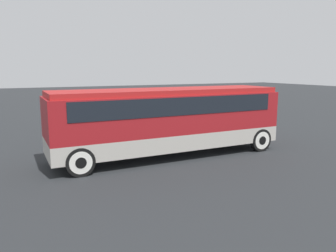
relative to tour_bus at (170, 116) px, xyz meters
The scene contains 4 objects.
ground_plane 1.79m from the tour_bus, behind, with size 120.00×120.00×0.00m, color #26282B.
tour_bus is the anchor object (origin of this frame).
parked_car_near 6.07m from the tour_bus, 76.15° to the left, with size 4.70×1.87×1.36m.
parked_car_mid 9.43m from the tour_bus, 72.88° to the left, with size 4.20×1.94×1.45m.
Camera 1 is at (-6.23, -12.66, 3.80)m, focal length 35.00 mm.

